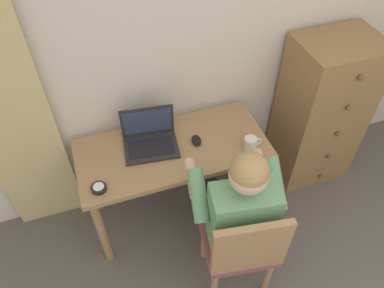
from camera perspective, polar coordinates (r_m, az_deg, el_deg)
wall_back at (r=2.49m, az=5.80°, el=16.41°), size 4.80×0.05×2.50m
curtain_panel at (r=2.36m, az=-27.02°, el=6.02°), size 0.47×0.03×2.28m
desk at (r=2.50m, az=-2.91°, el=-2.28°), size 1.23×0.57×0.72m
dresser at (r=2.98m, az=18.89°, el=4.44°), size 0.56×0.46×1.22m
chair at (r=2.28m, az=7.56°, el=-15.11°), size 0.48×0.46×0.89m
person_seated at (r=2.21m, az=6.67°, el=-8.81°), size 0.59×0.62×1.20m
laptop at (r=2.42m, az=-6.41°, el=0.87°), size 0.37×0.29×0.24m
computer_mouse at (r=2.44m, az=0.68°, el=0.55°), size 0.07×0.11×0.03m
desk_clock at (r=2.26m, az=-13.95°, el=-6.51°), size 0.09×0.09×0.03m
coffee_mug at (r=2.40m, az=8.88°, el=0.03°), size 0.12×0.08×0.09m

